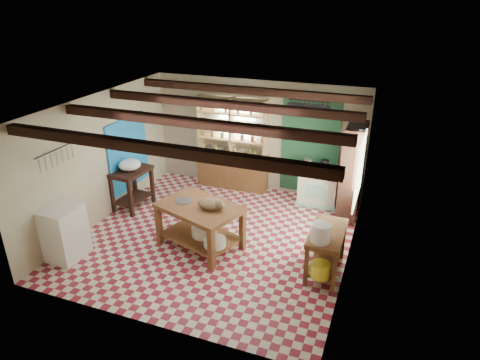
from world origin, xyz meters
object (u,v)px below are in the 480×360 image
at_px(work_table, 200,226).
at_px(stove, 318,186).
at_px(prep_table, 132,189).
at_px(right_counter, 326,252).
at_px(cat, 211,204).
at_px(white_cabinet, 65,233).

bearing_deg(work_table, stove, 74.13).
distance_m(stove, prep_table, 4.09).
distance_m(right_counter, cat, 2.14).
bearing_deg(white_cabinet, right_counter, 17.02).
height_order(work_table, cat, cat).
bearing_deg(cat, white_cabinet, -145.18).
bearing_deg(work_table, right_counter, 18.50).
bearing_deg(cat, prep_table, 166.82).
relative_size(prep_table, white_cabinet, 0.91).
distance_m(prep_table, white_cabinet, 2.07).
bearing_deg(white_cabinet, prep_table, 91.44).
bearing_deg(right_counter, white_cabinet, -165.20).
distance_m(work_table, white_cabinet, 2.39).
bearing_deg(right_counter, prep_table, 168.32).
xyz_separation_m(stove, white_cabinet, (-3.78, -3.68, 0.07)).
relative_size(work_table, stove, 1.74).
bearing_deg(stove, prep_table, -158.92).
bearing_deg(cat, work_table, -178.69).
height_order(prep_table, white_cabinet, white_cabinet).
bearing_deg(stove, white_cabinet, -137.88).
distance_m(stove, right_counter, 2.57).
height_order(work_table, prep_table, prep_table).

